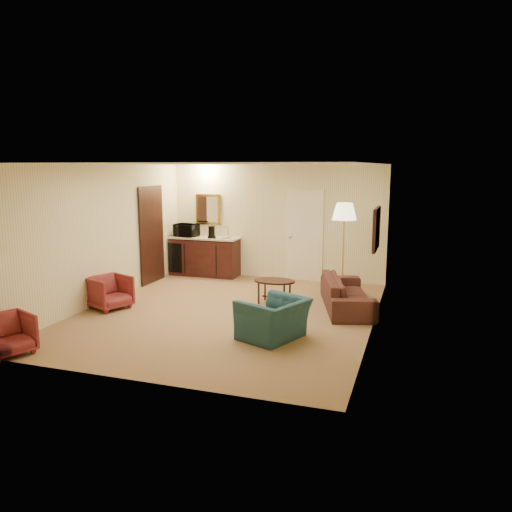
{
  "coord_description": "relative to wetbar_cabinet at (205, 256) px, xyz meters",
  "views": [
    {
      "loc": [
        3.13,
        -7.93,
        2.56
      ],
      "look_at": [
        0.35,
        0.5,
        0.96
      ],
      "focal_mm": 35.0,
      "sensor_mm": 36.0,
      "label": 1
    }
  ],
  "objects": [
    {
      "name": "coffee_table",
      "position": [
        2.25,
        -1.86,
        -0.23
      ],
      "size": [
        0.83,
        0.6,
        0.45
      ],
      "primitive_type": "cube",
      "rotation": [
        0.0,
        0.0,
        -0.09
      ],
      "color": "black",
      "rests_on": "ground"
    },
    {
      "name": "sofa",
      "position": [
        3.6,
        -1.78,
        -0.07
      ],
      "size": [
        1.11,
        2.05,
        0.77
      ],
      "primitive_type": "imported",
      "rotation": [
        0.0,
        0.0,
        1.86
      ],
      "color": "black",
      "rests_on": "ground"
    },
    {
      "name": "wetbar_cabinet",
      "position": [
        0.0,
        0.0,
        0.0
      ],
      "size": [
        1.64,
        0.58,
        0.92
      ],
      "primitive_type": "cube",
      "color": "#3D1613",
      "rests_on": "ground"
    },
    {
      "name": "waste_bin",
      "position": [
        0.65,
        -0.07,
        -0.32
      ],
      "size": [
        0.24,
        0.24,
        0.28
      ],
      "primitive_type": "cylinder",
      "rotation": [
        0.0,
        0.0,
        0.05
      ],
      "color": "black",
      "rests_on": "ground"
    },
    {
      "name": "ground",
      "position": [
        1.65,
        -2.72,
        -0.46
      ],
      "size": [
        6.0,
        6.0,
        0.0
      ],
      "primitive_type": "plane",
      "color": "#926B4A",
      "rests_on": "ground"
    },
    {
      "name": "room_walls",
      "position": [
        1.55,
        -1.95,
        1.26
      ],
      "size": [
        5.02,
        6.01,
        2.61
      ],
      "color": "#F9EFBB",
      "rests_on": "ground"
    },
    {
      "name": "floor_lamp",
      "position": [
        3.35,
        -0.67,
        0.47
      ],
      "size": [
        0.57,
        0.57,
        1.85
      ],
      "primitive_type": "cube",
      "rotation": [
        0.0,
        0.0,
        -0.17
      ],
      "color": "gold",
      "rests_on": "ground"
    },
    {
      "name": "teal_armchair",
      "position": [
        2.78,
        -3.75,
        -0.05
      ],
      "size": [
        0.92,
        1.1,
        0.82
      ],
      "primitive_type": "imported",
      "rotation": [
        0.0,
        0.0,
        -1.97
      ],
      "color": "#1C4147",
      "rests_on": "ground"
    },
    {
      "name": "microwave",
      "position": [
        -0.45,
        -0.04,
        0.64
      ],
      "size": [
        0.57,
        0.37,
        0.37
      ],
      "primitive_type": "imported",
      "rotation": [
        0.0,
        0.0,
        -0.14
      ],
      "color": "black",
      "rests_on": "wetbar_cabinet"
    },
    {
      "name": "rose_chair_near",
      "position": [
        -0.5,
        -3.13,
        -0.13
      ],
      "size": [
        0.8,
        0.83,
        0.67
      ],
      "primitive_type": "imported",
      "rotation": [
        0.0,
        0.0,
        1.19
      ],
      "color": "maroon",
      "rests_on": "ground"
    },
    {
      "name": "rose_chair_far",
      "position": [
        -0.5,
        -5.52,
        -0.15
      ],
      "size": [
        0.76,
        0.78,
        0.62
      ],
      "primitive_type": "imported",
      "rotation": [
        0.0,
        0.0,
        1.18
      ],
      "color": "maroon",
      "rests_on": "ground"
    },
    {
      "name": "coffee_maker",
      "position": [
        0.23,
        -0.11,
        0.6
      ],
      "size": [
        0.17,
        0.17,
        0.28
      ],
      "primitive_type": "cylinder",
      "rotation": [
        0.0,
        0.0,
        0.12
      ],
      "color": "black",
      "rests_on": "wetbar_cabinet"
    }
  ]
}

